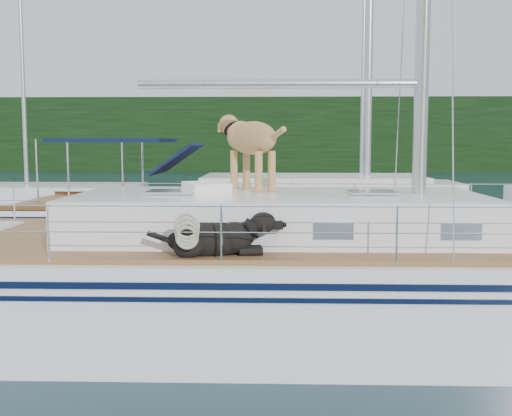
{
  "coord_description": "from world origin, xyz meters",
  "views": [
    {
      "loc": [
        0.76,
        -8.27,
        2.49
      ],
      "look_at": [
        0.5,
        0.2,
        1.6
      ],
      "focal_mm": 45.0,
      "sensor_mm": 36.0,
      "label": 1
    }
  ],
  "objects": [
    {
      "name": "bg_boat_center",
      "position": [
        4.0,
        16.0,
        0.45
      ],
      "size": [
        7.2,
        3.0,
        11.65
      ],
      "color": "white",
      "rests_on": "ground"
    },
    {
      "name": "tree_line",
      "position": [
        0.0,
        45.0,
        3.0
      ],
      "size": [
        90.0,
        3.0,
        6.0
      ],
      "primitive_type": "cube",
      "color": "black",
      "rests_on": "ground"
    },
    {
      "name": "main_sailboat",
      "position": [
        0.09,
        0.0,
        0.68
      ],
      "size": [
        12.0,
        3.8,
        14.01
      ],
      "color": "white",
      "rests_on": "ground"
    },
    {
      "name": "shore_bank",
      "position": [
        0.0,
        46.2,
        0.6
      ],
      "size": [
        92.0,
        1.0,
        1.2
      ],
      "primitive_type": "cube",
      "color": "#595147",
      "rests_on": "ground"
    },
    {
      "name": "neighbor_sailboat",
      "position": [
        0.49,
        5.96,
        0.63
      ],
      "size": [
        11.0,
        3.5,
        13.3
      ],
      "color": "white",
      "rests_on": "ground"
    },
    {
      "name": "bg_boat_west",
      "position": [
        -8.0,
        14.0,
        0.45
      ],
      "size": [
        8.0,
        3.0,
        11.65
      ],
      "color": "white",
      "rests_on": "ground"
    },
    {
      "name": "ground",
      "position": [
        0.0,
        0.0,
        0.0
      ],
      "size": [
        120.0,
        120.0,
        0.0
      ],
      "primitive_type": "plane",
      "color": "black",
      "rests_on": "ground"
    }
  ]
}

